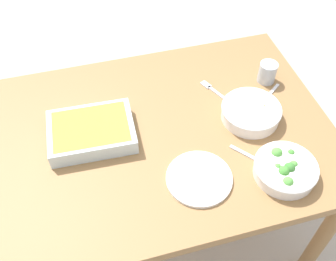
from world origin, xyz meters
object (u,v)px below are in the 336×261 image
baking_dish (91,131)px  spoon_by_stew (265,100)px  spoon_by_broccoli (259,161)px  side_plate (199,178)px  fork_on_table (215,92)px  stew_bowl (251,112)px  drink_cup (267,73)px  broccoli_bowl (285,169)px

baking_dish → spoon_by_stew: 0.68m
spoon_by_broccoli → spoon_by_stew: bearing=62.1°
baking_dish → side_plate: bearing=-41.2°
spoon_by_broccoli → fork_on_table: (-0.03, 0.36, -0.00)m
spoon_by_broccoli → stew_bowl: bearing=76.0°
spoon_by_stew → drink_cup: bearing=63.4°
broccoli_bowl → side_plate: size_ratio=0.96×
side_plate → spoon_by_stew: side_plate is taller
baking_dish → drink_cup: 0.74m
fork_on_table → spoon_by_broccoli: bearing=-85.4°
broccoli_bowl → spoon_by_stew: 0.35m
spoon_by_stew → fork_on_table: size_ratio=0.90×
spoon_by_stew → spoon_by_broccoli: 0.30m
stew_bowl → broccoli_bowl: size_ratio=1.05×
stew_bowl → drink_cup: bearing=50.4°
stew_bowl → baking_dish: 0.59m
baking_dish → side_plate: 0.42m
broccoli_bowl → spoon_by_broccoli: size_ratio=1.43×
broccoli_bowl → baking_dish: (-0.59, 0.33, 0.00)m
stew_bowl → spoon_by_stew: size_ratio=1.47×
baking_dish → stew_bowl: bearing=-6.1°
drink_cup → side_plate: bearing=-137.0°
spoon_by_broccoli → fork_on_table: 0.36m
baking_dish → fork_on_table: baking_dish is taller
drink_cup → spoon_by_stew: drink_cup is taller
broccoli_bowl → baking_dish: broccoli_bowl is taller
side_plate → spoon_by_broccoli: (0.22, 0.01, -0.00)m
fork_on_table → spoon_by_stew: bearing=-29.8°
baking_dish → spoon_by_stew: size_ratio=2.04×
stew_bowl → baking_dish: same height
broccoli_bowl → fork_on_table: size_ratio=1.26×
stew_bowl → fork_on_table: 0.19m
baking_dish → spoon_by_broccoli: baking_dish is taller
side_plate → spoon_by_broccoli: size_ratio=1.49×
stew_bowl → fork_on_table: bearing=115.4°
baking_dish → spoon_by_broccoli: (0.53, -0.26, -0.03)m
drink_cup → broccoli_bowl: bearing=-107.3°
baking_dish → drink_cup: (0.73, 0.11, 0.00)m
spoon_by_stew → spoon_by_broccoli: size_ratio=1.03×
drink_cup → spoon_by_broccoli: size_ratio=0.58×
stew_bowl → fork_on_table: size_ratio=1.33×
broccoli_bowl → drink_cup: drink_cup is taller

